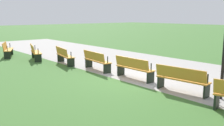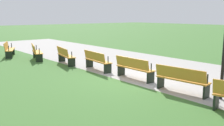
{
  "view_description": "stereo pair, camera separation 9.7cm",
  "coord_description": "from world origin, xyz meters",
  "px_view_note": "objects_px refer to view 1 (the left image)",
  "views": [
    {
      "loc": [
        7.05,
        -7.19,
        2.53
      ],
      "look_at": [
        0.0,
        -1.2,
        0.8
      ],
      "focal_mm": 41.06,
      "sensor_mm": 36.0,
      "label": 1
    },
    {
      "loc": [
        7.11,
        -7.12,
        2.53
      ],
      "look_at": [
        0.0,
        -1.2,
        0.8
      ],
      "focal_mm": 41.06,
      "sensor_mm": 36.0,
      "label": 2
    }
  ],
  "objects_px": {
    "bench_1": "(7,49)",
    "bench_3": "(64,55)",
    "bench_5": "(134,68)",
    "bench_4": "(96,60)",
    "bench_6": "(182,79)",
    "bench_2": "(35,52)"
  },
  "relations": [
    {
      "from": "bench_3",
      "to": "bench_5",
      "type": "distance_m",
      "value": 4.65
    },
    {
      "from": "bench_1",
      "to": "bench_2",
      "type": "xyz_separation_m",
      "value": [
        2.17,
        0.83,
        0.0
      ]
    },
    {
      "from": "bench_1",
      "to": "bench_5",
      "type": "height_order",
      "value": "same"
    },
    {
      "from": "bench_2",
      "to": "bench_6",
      "type": "xyz_separation_m",
      "value": [
        9.2,
        0.97,
        0.0
      ]
    },
    {
      "from": "bench_3",
      "to": "bench_5",
      "type": "height_order",
      "value": "same"
    },
    {
      "from": "bench_1",
      "to": "bench_3",
      "type": "height_order",
      "value": "same"
    },
    {
      "from": "bench_2",
      "to": "bench_5",
      "type": "xyz_separation_m",
      "value": [
        6.87,
        1.09,
        0.0
      ]
    },
    {
      "from": "bench_6",
      "to": "bench_4",
      "type": "bearing_deg",
      "value": 173.96
    },
    {
      "from": "bench_5",
      "to": "bench_3",
      "type": "bearing_deg",
      "value": -174.0
    },
    {
      "from": "bench_3",
      "to": "bench_6",
      "type": "xyz_separation_m",
      "value": [
        6.95,
        0.36,
        0.0
      ]
    },
    {
      "from": "bench_2",
      "to": "bench_3",
      "type": "xyz_separation_m",
      "value": [
        2.25,
        0.6,
        0.0
      ]
    },
    {
      "from": "bench_4",
      "to": "bench_3",
      "type": "bearing_deg",
      "value": -164.96
    },
    {
      "from": "bench_3",
      "to": "bench_4",
      "type": "relative_size",
      "value": 1.01
    },
    {
      "from": "bench_2",
      "to": "bench_4",
      "type": "xyz_separation_m",
      "value": [
        4.55,
        0.97,
        0.0
      ]
    },
    {
      "from": "bench_2",
      "to": "bench_3",
      "type": "relative_size",
      "value": 1.0
    },
    {
      "from": "bench_3",
      "to": "bench_4",
      "type": "distance_m",
      "value": 2.33
    },
    {
      "from": "bench_4",
      "to": "bench_6",
      "type": "distance_m",
      "value": 4.65
    },
    {
      "from": "bench_4",
      "to": "bench_6",
      "type": "bearing_deg",
      "value": 6.04
    },
    {
      "from": "bench_6",
      "to": "bench_3",
      "type": "bearing_deg",
      "value": 176.96
    },
    {
      "from": "bench_2",
      "to": "bench_1",
      "type": "bearing_deg",
      "value": -140.88
    },
    {
      "from": "bench_1",
      "to": "bench_6",
      "type": "height_order",
      "value": "same"
    },
    {
      "from": "bench_1",
      "to": "bench_4",
      "type": "bearing_deg",
      "value": 39.15
    }
  ]
}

